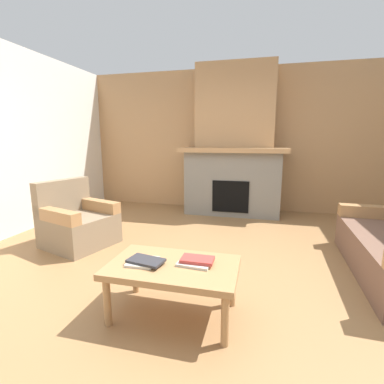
% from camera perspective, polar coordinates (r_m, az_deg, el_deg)
% --- Properties ---
extents(ground, '(9.00, 9.00, 0.00)m').
position_cam_1_polar(ground, '(2.97, 2.76, -16.89)').
color(ground, olive).
extents(wall_back_wood_panel, '(6.00, 0.12, 2.70)m').
position_cam_1_polar(wall_back_wood_panel, '(5.61, 9.00, 10.38)').
color(wall_back_wood_panel, tan).
rests_on(wall_back_wood_panel, ground).
extents(fireplace, '(1.90, 0.82, 2.70)m').
position_cam_1_polar(fireplace, '(5.24, 8.56, 8.33)').
color(fireplace, gray).
rests_on(fireplace, ground).
extents(armchair, '(0.95, 0.95, 0.85)m').
position_cam_1_polar(armchair, '(3.99, -22.51, -5.87)').
color(armchair, '#847056').
rests_on(armchair, ground).
extents(coffee_table, '(1.00, 0.60, 0.43)m').
position_cam_1_polar(coffee_table, '(2.25, -3.91, -15.82)').
color(coffee_table, '#A87A4C').
rests_on(coffee_table, ground).
extents(book_stack_near_edge, '(0.30, 0.22, 0.04)m').
position_cam_1_polar(book_stack_near_edge, '(2.26, -9.79, -13.80)').
color(book_stack_near_edge, beige).
rests_on(book_stack_near_edge, coffee_table).
extents(book_stack_center, '(0.28, 0.21, 0.05)m').
position_cam_1_polar(book_stack_center, '(2.22, 0.86, -13.97)').
color(book_stack_center, beige).
rests_on(book_stack_center, coffee_table).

